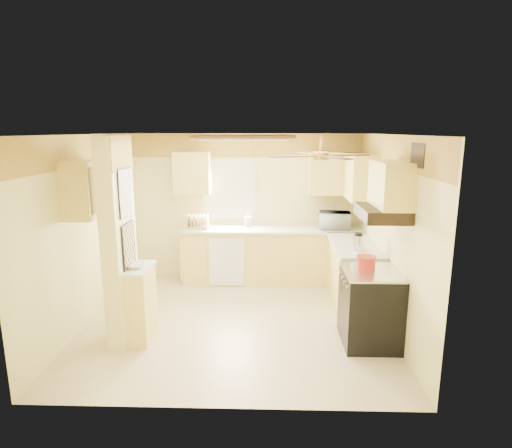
{
  "coord_description": "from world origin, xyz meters",
  "views": [
    {
      "loc": [
        0.43,
        -5.43,
        2.55
      ],
      "look_at": [
        0.26,
        0.35,
        1.28
      ],
      "focal_mm": 30.0,
      "sensor_mm": 36.0,
      "label": 1
    }
  ],
  "objects_px": {
    "microwave": "(335,220)",
    "bowl": "(135,266)",
    "kettle": "(358,242)",
    "stove": "(370,307)",
    "dutch_oven": "(366,262)"
  },
  "relations": [
    {
      "from": "kettle",
      "to": "dutch_oven",
      "type": "bearing_deg",
      "value": -93.82
    },
    {
      "from": "stove",
      "to": "kettle",
      "type": "height_order",
      "value": "kettle"
    },
    {
      "from": "microwave",
      "to": "bowl",
      "type": "relative_size",
      "value": 2.25
    },
    {
      "from": "stove",
      "to": "bowl",
      "type": "distance_m",
      "value": 2.88
    },
    {
      "from": "bowl",
      "to": "dutch_oven",
      "type": "height_order",
      "value": "dutch_oven"
    },
    {
      "from": "stove",
      "to": "dutch_oven",
      "type": "height_order",
      "value": "dutch_oven"
    },
    {
      "from": "bowl",
      "to": "dutch_oven",
      "type": "xyz_separation_m",
      "value": [
        2.78,
        0.12,
        0.03
      ]
    },
    {
      "from": "microwave",
      "to": "kettle",
      "type": "relative_size",
      "value": 2.07
    },
    {
      "from": "microwave",
      "to": "kettle",
      "type": "xyz_separation_m",
      "value": [
        0.12,
        -1.33,
        -0.03
      ]
    },
    {
      "from": "microwave",
      "to": "dutch_oven",
      "type": "distance_m",
      "value": 2.05
    },
    {
      "from": "bowl",
      "to": "dutch_oven",
      "type": "relative_size",
      "value": 0.96
    },
    {
      "from": "bowl",
      "to": "kettle",
      "type": "distance_m",
      "value": 2.95
    },
    {
      "from": "microwave",
      "to": "dutch_oven",
      "type": "height_order",
      "value": "microwave"
    },
    {
      "from": "dutch_oven",
      "to": "bowl",
      "type": "bearing_deg",
      "value": -177.54
    },
    {
      "from": "microwave",
      "to": "kettle",
      "type": "height_order",
      "value": "microwave"
    }
  ]
}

